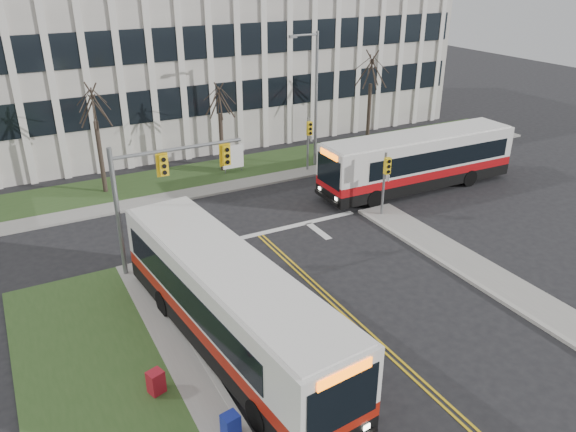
# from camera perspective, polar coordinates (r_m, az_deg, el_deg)

# --- Properties ---
(ground) EXTENTS (120.00, 120.00, 0.00)m
(ground) POSITION_cam_1_polar(r_m,az_deg,el_deg) (23.90, 5.60, -9.59)
(ground) COLOR black
(ground) RESTS_ON ground
(sidewalk_east) EXTENTS (2.00, 26.00, 0.14)m
(sidewalk_east) POSITION_cam_1_polar(r_m,az_deg,el_deg) (25.64, 26.48, -9.61)
(sidewalk_east) COLOR #9E9B93
(sidewalk_east) RESTS_ON ground
(sidewalk_cross) EXTENTS (44.00, 1.60, 0.14)m
(sidewalk_cross) POSITION_cam_1_polar(r_m,az_deg,el_deg) (37.85, -0.69, 4.01)
(sidewalk_cross) COLOR #9E9B93
(sidewalk_cross) RESTS_ON ground
(building_lawn) EXTENTS (44.00, 5.00, 0.12)m
(building_lawn) POSITION_cam_1_polar(r_m,az_deg,el_deg) (40.21, -2.53, 5.23)
(building_lawn) COLOR #304D21
(building_lawn) RESTS_ON ground
(office_building) EXTENTS (40.00, 16.00, 12.00)m
(office_building) POSITION_cam_1_polar(r_m,az_deg,el_deg) (49.60, -8.95, 15.76)
(office_building) COLOR beige
(office_building) RESTS_ON ground
(mast_arm_signal) EXTENTS (6.11, 0.38, 6.20)m
(mast_arm_signal) POSITION_cam_1_polar(r_m,az_deg,el_deg) (25.77, -13.55, 3.16)
(mast_arm_signal) COLOR slate
(mast_arm_signal) RESTS_ON ground
(signal_pole_near) EXTENTS (0.34, 0.39, 3.80)m
(signal_pole_near) POSITION_cam_1_polar(r_m,az_deg,el_deg) (31.57, 9.87, 4.07)
(signal_pole_near) COLOR slate
(signal_pole_near) RESTS_ON ground
(signal_pole_far) EXTENTS (0.34, 0.39, 3.80)m
(signal_pole_far) POSITION_cam_1_polar(r_m,az_deg,el_deg) (38.25, 2.11, 8.06)
(signal_pole_far) COLOR slate
(signal_pole_far) RESTS_ON ground
(streetlight) EXTENTS (2.15, 0.25, 9.20)m
(streetlight) POSITION_cam_1_polar(r_m,az_deg,el_deg) (38.66, 2.66, 12.35)
(streetlight) COLOR slate
(streetlight) RESTS_ON ground
(directory_sign) EXTENTS (1.50, 0.12, 2.00)m
(directory_sign) POSITION_cam_1_polar(r_m,az_deg,el_deg) (38.46, -5.61, 5.97)
(directory_sign) COLOR slate
(directory_sign) RESTS_ON ground
(tree_left) EXTENTS (1.80, 1.80, 7.70)m
(tree_left) POSITION_cam_1_polar(r_m,az_deg,el_deg) (35.55, -19.16, 10.48)
(tree_left) COLOR #42352B
(tree_left) RESTS_ON ground
(tree_mid) EXTENTS (1.80, 1.80, 6.82)m
(tree_mid) POSITION_cam_1_polar(r_m,az_deg,el_deg) (37.90, -6.98, 11.47)
(tree_mid) COLOR #42352B
(tree_mid) RESTS_ON ground
(tree_right) EXTENTS (1.80, 1.80, 8.25)m
(tree_right) POSITION_cam_1_polar(r_m,az_deg,el_deg) (43.24, 8.47, 14.39)
(tree_right) COLOR #42352B
(tree_right) RESTS_ON ground
(bus_main) EXTENTS (4.18, 13.46, 3.53)m
(bus_main) POSITION_cam_1_polar(r_m,az_deg,el_deg) (21.04, -5.98, -9.06)
(bus_main) COLOR silver
(bus_main) RESTS_ON ground
(bus_cross) EXTENTS (13.17, 3.02, 3.50)m
(bus_cross) POSITION_cam_1_polar(r_m,az_deg,el_deg) (36.47, 13.04, 5.36)
(bus_cross) COLOR silver
(bus_cross) RESTS_ON ground
(newspaper_box_blue) EXTENTS (0.57, 0.53, 0.95)m
(newspaper_box_blue) POSITION_cam_1_polar(r_m,az_deg,el_deg) (18.25, -5.83, -20.57)
(newspaper_box_blue) COLOR navy
(newspaper_box_blue) RESTS_ON ground
(newspaper_box_red) EXTENTS (0.61, 0.58, 0.95)m
(newspaper_box_red) POSITION_cam_1_polar(r_m,az_deg,el_deg) (20.07, -13.25, -16.21)
(newspaper_box_red) COLOR maroon
(newspaper_box_red) RESTS_ON ground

